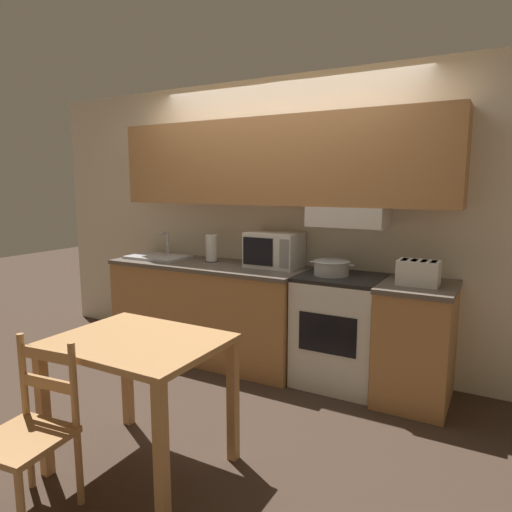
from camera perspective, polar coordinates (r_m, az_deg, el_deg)
The scene contains 12 objects.
ground_plane at distance 4.45m, azimuth 3.06°, elevation -12.33°, with size 16.00×16.00×0.00m, color #3D2D23.
wall_back at distance 4.08m, azimuth 2.99°, elevation 7.89°, with size 5.45×0.38×2.55m.
lower_counter_main at distance 4.34m, azimuth -5.92°, elevation -6.71°, with size 1.88×0.66×0.89m.
lower_counter_right_stub at distance 3.65m, azimuth 19.33°, elevation -10.21°, with size 0.53×0.66×0.89m.
stove_range at distance 3.81m, azimuth 10.41°, elevation -9.06°, with size 0.65×0.59×0.89m.
cooking_pot at distance 3.70m, azimuth 9.42°, elevation -1.40°, with size 0.37×0.29×0.12m.
microwave at distance 4.01m, azimuth 2.31°, elevation 0.80°, with size 0.46×0.34×0.30m.
toaster at distance 3.49m, azimuth 19.64°, elevation -1.96°, with size 0.30×0.20×0.18m.
sink_basin at distance 4.60m, azimuth -12.15°, elevation -0.05°, with size 0.57×0.40×0.25m.
paper_towel_roll at distance 4.30m, azimuth -5.59°, elevation 0.96°, with size 0.12×0.12×0.25m.
dining_table at distance 2.69m, azimuth -14.42°, elevation -12.55°, with size 0.91×0.71×0.77m.
chair_left_of_table at distance 2.62m, azimuth -26.49°, elevation -19.30°, with size 0.42×0.42×0.86m.
Camera 1 is at (1.80, -3.74, 1.61)m, focal length 32.00 mm.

